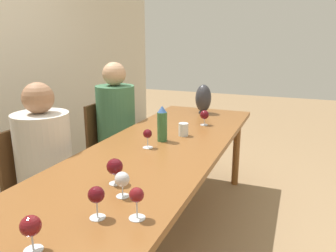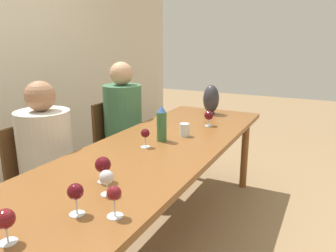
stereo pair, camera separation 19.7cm
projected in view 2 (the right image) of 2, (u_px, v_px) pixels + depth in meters
ground_plane at (157, 243)px, 2.45m from camera, size 14.00×14.00×0.00m
dining_table at (156, 156)px, 2.27m from camera, size 2.71×0.85×0.76m
water_bottle at (162, 124)px, 2.34m from camera, size 0.07×0.07×0.26m
water_tumbler at (184, 130)px, 2.48m from camera, size 0.08×0.08×0.10m
vase at (211, 99)px, 3.18m from camera, size 0.16×0.16×0.29m
wine_glass_0 at (145, 134)px, 2.21m from camera, size 0.07×0.07×0.13m
wine_glass_1 at (103, 165)px, 1.67m from camera, size 0.08×0.08×0.14m
wine_glass_2 at (5, 220)px, 1.17m from camera, size 0.07×0.07×0.13m
wine_glass_3 at (114, 195)px, 1.34m from camera, size 0.07×0.07×0.14m
wine_glass_4 at (75, 192)px, 1.36m from camera, size 0.07×0.07×0.14m
wine_glass_5 at (209, 116)px, 2.76m from camera, size 0.08×0.08×0.13m
wine_glass_6 at (106, 178)px, 1.54m from camera, size 0.07×0.07×0.12m
chair_near at (42, 180)px, 2.39m from camera, size 0.44×0.44×0.89m
chair_far at (118, 144)px, 3.21m from camera, size 0.44×0.44×0.89m
person_near at (48, 161)px, 2.31m from camera, size 0.37×0.37×1.21m
person_far at (124, 125)px, 3.13m from camera, size 0.36×0.36×1.28m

